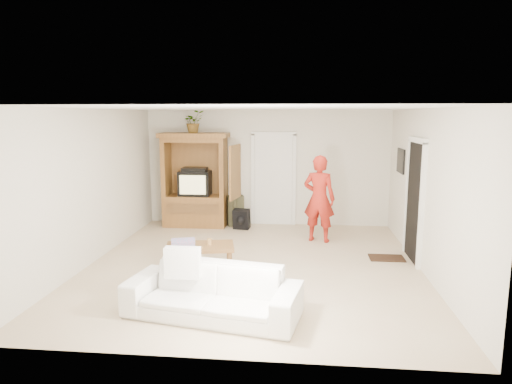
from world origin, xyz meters
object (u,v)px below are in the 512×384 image
armoire (196,186)px  coffee_table (200,248)px  man (319,199)px  sofa (213,292)px

armoire → coffee_table: size_ratio=1.77×
man → coffee_table: man is taller
armoire → sofa: bearing=-74.7°
man → coffee_table: (-1.98, -1.90, -0.51)m
coffee_table → armoire: bearing=92.4°
armoire → man: 2.90m
coffee_table → sofa: bearing=-84.0°
man → coffee_table: size_ratio=1.45×
sofa → coffee_table: 1.80m
sofa → man: bearing=79.0°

